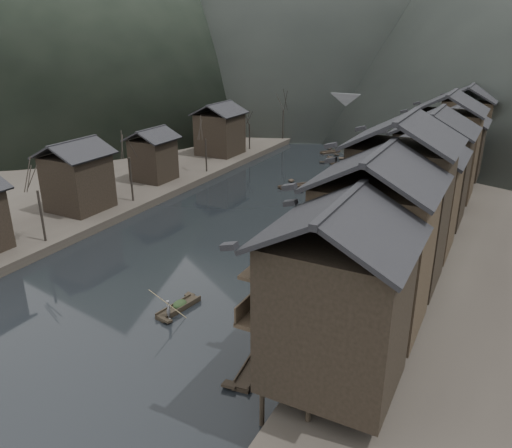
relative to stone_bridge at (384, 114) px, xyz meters
The scene contains 12 objects.
water 72.18m from the stone_bridge, 90.00° to the right, with size 300.00×300.00×0.00m, color black.
left_bank 47.64m from the stone_bridge, 137.56° to the right, with size 40.00×200.00×1.20m, color #2D2823.
stilt_houses 56.34m from the stone_bridge, 72.09° to the right, with size 9.00×67.60×15.69m.
left_houses 55.79m from the stone_bridge, 111.56° to the right, with size 8.10×53.20×8.73m.
bare_trees 52.84m from the stone_bridge, 108.78° to the right, with size 3.95×73.33×7.90m.
moored_sampans 46.76m from the stone_bridge, 74.92° to the right, with size 3.27×72.91×0.47m.
midriver_boats 19.36m from the stone_bridge, 93.27° to the right, with size 14.33×47.67×0.44m.
stone_bridge is the anchor object (origin of this frame).
hero_sampan 74.52m from the stone_bridge, 88.01° to the right, with size 1.62×4.69×0.43m.
cargo_heap 74.27m from the stone_bridge, 88.03° to the right, with size 1.02×1.33×0.61m, color black.
boatman 76.06m from the stone_bridge, 87.86° to the right, with size 0.57×0.37×1.55m, color #575659.
bamboo_pole 75.98m from the stone_bridge, 87.71° to the right, with size 0.06×0.06×4.55m, color #8C7A51.
Camera 1 is at (24.22, -30.33, 21.05)m, focal length 35.00 mm.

